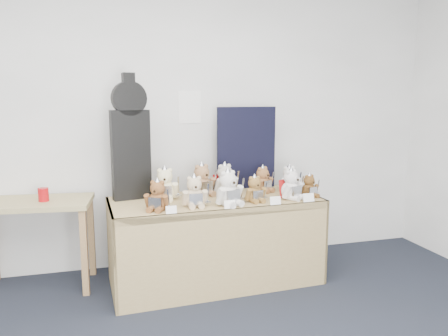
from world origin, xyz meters
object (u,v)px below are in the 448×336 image
object	(u,v)px
side_table	(35,216)
teddy_front_left	(195,193)
teddy_front_far_right	(291,186)
teddy_back_centre_left	(202,181)
teddy_front_centre	(229,189)
guitar_case	(130,139)
teddy_back_left	(165,185)
display_table	(218,219)
teddy_front_end	(309,187)
teddy_back_end	(289,180)
teddy_back_right	(263,180)
red_cup	(43,195)
teddy_front_right	(255,190)
teddy_front_far_left	(157,197)
teddy_back_centre_right	(225,180)

from	to	relation	value
side_table	teddy_front_left	distance (m)	1.34
teddy_front_far_right	teddy_back_centre_left	xyz separation A→B (m)	(-0.69, 0.33, 0.01)
side_table	teddy_front_centre	world-z (taller)	teddy_front_centre
guitar_case	teddy_back_left	xyz separation A→B (m)	(0.26, -0.10, -0.39)
display_table	teddy_back_left	size ratio (longest dim) A/B	5.85
teddy_front_end	teddy_back_end	size ratio (longest dim) A/B	0.84
teddy_front_centre	teddy_back_left	size ratio (longest dim) A/B	1.04
teddy_front_left	teddy_back_right	xyz separation A→B (m)	(0.70, 0.35, -0.01)
side_table	teddy_back_left	world-z (taller)	teddy_back_left
display_table	teddy_back_centre_left	bearing A→B (deg)	106.74
red_cup	teddy_front_right	xyz separation A→B (m)	(1.65, -0.41, 0.03)
red_cup	side_table	bearing A→B (deg)	154.22
teddy_front_right	teddy_back_left	distance (m)	0.74
teddy_back_right	teddy_back_left	bearing A→B (deg)	155.72
teddy_front_far_left	teddy_front_centre	size ratio (longest dim) A/B	0.83
teddy_back_left	teddy_back_right	size ratio (longest dim) A/B	1.16
teddy_front_centre	teddy_back_centre_left	world-z (taller)	teddy_front_centre
guitar_case	teddy_front_right	xyz separation A→B (m)	(0.95, -0.37, -0.41)
side_table	teddy_front_end	world-z (taller)	teddy_front_end
teddy_front_centre	display_table	bearing A→B (deg)	83.04
display_table	teddy_front_end	distance (m)	0.83
teddy_front_left	guitar_case	bearing A→B (deg)	139.53
teddy_front_left	teddy_back_left	xyz separation A→B (m)	(-0.19, 0.29, 0.01)
side_table	teddy_front_far_right	world-z (taller)	teddy_front_far_right
teddy_back_centre_left	teddy_back_end	world-z (taller)	teddy_back_centre_left
display_table	teddy_front_far_left	xyz separation A→B (m)	(-0.52, -0.17, 0.26)
display_table	teddy_front_far_right	bearing A→B (deg)	-12.50
guitar_case	teddy_front_end	size ratio (longest dim) A/B	4.71
teddy_front_right	teddy_back_centre_right	size ratio (longest dim) A/B	0.80
display_table	side_table	xyz separation A→B (m)	(-1.45, 0.34, 0.05)
guitar_case	red_cup	xyz separation A→B (m)	(-0.70, 0.04, -0.44)
red_cup	teddy_front_right	size ratio (longest dim) A/B	0.44
side_table	teddy_front_far_right	distance (m)	2.12
teddy_front_end	teddy_back_left	xyz separation A→B (m)	(-1.20, 0.23, 0.03)
teddy_front_far_left	teddy_back_left	size ratio (longest dim) A/B	0.87
guitar_case	display_table	bearing A→B (deg)	-32.31
display_table	teddy_front_far_left	bearing A→B (deg)	-164.70
teddy_front_right	teddy_back_right	distance (m)	0.38
teddy_front_far_left	teddy_front_centre	bearing A→B (deg)	28.11
teddy_back_left	teddy_back_centre_left	world-z (taller)	teddy_back_centre_left
teddy_front_right	display_table	bearing A→B (deg)	147.54
teddy_front_end	teddy_back_centre_left	bearing A→B (deg)	143.69
teddy_front_far_right	display_table	bearing A→B (deg)	141.69
red_cup	teddy_back_left	world-z (taller)	teddy_back_left
guitar_case	teddy_back_end	xyz separation A→B (m)	(1.39, -0.08, -0.40)
red_cup	teddy_front_left	xyz separation A→B (m)	(1.15, -0.43, 0.04)
side_table	teddy_front_far_right	size ratio (longest dim) A/B	3.28
teddy_back_left	side_table	bearing A→B (deg)	179.95
teddy_back_end	teddy_back_centre_left	bearing A→B (deg)	171.51
teddy_front_far_left	teddy_back_centre_right	xyz separation A→B (m)	(0.64, 0.40, 0.02)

